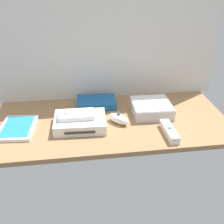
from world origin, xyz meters
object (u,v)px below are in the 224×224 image
mini_computer (151,108)px  remote_nunchuk (119,119)px  remote_wand (169,132)px  game_console (80,122)px  game_case (18,128)px  remote_classic_pad (76,115)px  network_router (96,103)px

mini_computer → remote_nunchuk: 17.20cm
mini_computer → remote_wand: mini_computer is taller
game_console → game_case: size_ratio=1.08×
remote_nunchuk → remote_classic_pad: bearing=139.1°
game_case → remote_classic_pad: remote_classic_pad is taller
game_console → game_case: (-25.42, 1.37, -1.44)cm
remote_nunchuk → mini_computer: bearing=-19.6°
game_console → game_case: bearing=179.6°
game_console → remote_nunchuk: (16.23, 0.90, -0.16)cm
mini_computer → remote_classic_pad: size_ratio=1.20×
remote_wand → remote_nunchuk: remote_nunchuk is taller
game_case → remote_classic_pad: bearing=3.6°
mini_computer → remote_wand: 18.71cm
game_case → remote_nunchuk: bearing=4.8°
game_console → remote_nunchuk: size_ratio=2.09×
network_router → game_console: bearing=-112.0°
game_console → remote_classic_pad: size_ratio=1.50×
game_console → remote_nunchuk: bearing=5.8°
mini_computer → remote_classic_pad: 34.39cm
mini_computer → network_router: mini_computer is taller
game_case → game_console: bearing=2.3°
remote_wand → mini_computer: bearing=97.4°
mini_computer → game_case: (-57.55, -6.07, -1.88)cm
game_console → game_case: game_console is taller
game_case → network_router: size_ratio=1.09×
remote_nunchuk → network_router: bearing=72.6°
game_console → mini_computer: 32.97cm
network_router → remote_wand: 39.29cm
remote_nunchuk → remote_classic_pad: (-17.70, -0.31, 3.37)cm
network_router → game_case: bearing=-150.8°
network_router → remote_wand: size_ratio=1.25×
remote_wand → remote_classic_pad: 38.17cm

